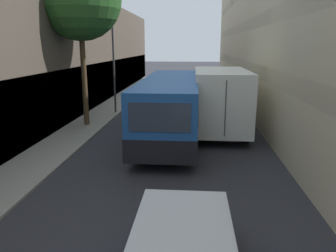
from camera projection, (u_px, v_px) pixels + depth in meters
ground_plane at (173, 135)px, 16.19m from camera, size 150.00×150.00×0.00m
sidewalk_left at (78, 132)px, 16.56m from camera, size 2.07×60.00×0.10m
building_left_shopfront at (31, 62)px, 15.90m from camera, size 2.40×60.00×7.69m
building_right_apartment at (299, 8)px, 14.35m from camera, size 2.40×60.00×11.83m
bus at (171, 106)px, 15.53m from camera, size 2.52×10.13×2.81m
box_truck at (219, 98)px, 16.75m from camera, size 2.48×7.59×3.14m
street_lamp at (112, 30)px, 19.94m from camera, size 0.36×0.80×7.42m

